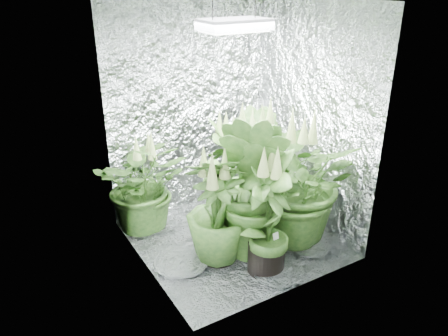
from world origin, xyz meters
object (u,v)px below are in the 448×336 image
object	(u,v)px
plant_c	(257,162)
plant_g	(252,186)
plant_d	(218,210)
plant_e	(300,182)
plant_a	(142,184)
circulation_fan	(252,184)
grow_lamp	(234,25)
plant_f	(268,216)
plant_b	(225,171)

from	to	relation	value
plant_c	plant_g	world-z (taller)	plant_g
plant_d	plant_e	bearing A→B (deg)	-10.31
plant_a	plant_c	size ratio (longest dim) A/B	0.93
plant_a	circulation_fan	xyz separation A→B (m)	(1.22, 0.05, -0.32)
grow_lamp	plant_c	xyz separation A→B (m)	(0.52, 0.40, -1.34)
plant_c	plant_e	distance (m)	0.71
plant_e	plant_f	distance (m)	0.52
circulation_fan	plant_b	bearing A→B (deg)	-162.71
grow_lamp	plant_b	size ratio (longest dim) A/B	0.47
plant_g	plant_d	bearing A→B (deg)	166.41
plant_b	plant_g	world-z (taller)	plant_g
plant_a	circulation_fan	world-z (taller)	plant_a
plant_c	plant_g	size ratio (longest dim) A/B	0.81
plant_d	plant_f	distance (m)	0.42
plant_f	grow_lamp	bearing A→B (deg)	89.32
plant_e	plant_f	bearing A→B (deg)	-156.80
plant_a	plant_g	distance (m)	1.04
plant_d	circulation_fan	xyz separation A→B (m)	(0.87, 0.79, -0.32)
circulation_fan	plant_c	bearing A→B (deg)	-121.86
plant_e	plant_b	bearing A→B (deg)	113.12
plant_a	plant_b	xyz separation A→B (m)	(0.76, -0.17, 0.02)
plant_g	grow_lamp	bearing A→B (deg)	96.66
plant_f	circulation_fan	size ratio (longest dim) A/B	3.47
plant_d	plant_f	world-z (taller)	plant_f
plant_a	plant_f	world-z (taller)	plant_f
grow_lamp	plant_a	size ratio (longest dim) A/B	0.50
plant_b	plant_a	bearing A→B (deg)	167.68
plant_c	circulation_fan	xyz separation A→B (m)	(0.10, 0.22, -0.36)
plant_a	plant_e	world-z (taller)	plant_e
grow_lamp	circulation_fan	size ratio (longest dim) A/B	1.59
plant_d	grow_lamp	bearing A→B (deg)	34.82
plant_e	plant_f	world-z (taller)	plant_e
plant_f	plant_g	distance (m)	0.30
grow_lamp	plant_g	xyz separation A→B (m)	(0.03, -0.24, -1.20)
grow_lamp	circulation_fan	world-z (taller)	grow_lamp
plant_b	plant_c	xyz separation A→B (m)	(0.36, -0.01, 0.01)
plant_f	plant_g	world-z (taller)	plant_g
plant_a	plant_d	xyz separation A→B (m)	(0.34, -0.74, 0.00)
plant_b	plant_e	distance (m)	0.78
plant_e	plant_d	bearing A→B (deg)	169.69
plant_b	plant_g	xyz separation A→B (m)	(-0.14, -0.65, 0.15)
plant_e	circulation_fan	distance (m)	1.03
plant_b	plant_f	xyz separation A→B (m)	(-0.17, -0.91, 0.02)
plant_a	plant_c	xyz separation A→B (m)	(1.12, -0.17, 0.03)
plant_c	circulation_fan	world-z (taller)	plant_c
plant_a	plant_b	size ratio (longest dim) A/B	0.94
grow_lamp	plant_a	distance (m)	1.60
plant_a	plant_b	bearing A→B (deg)	-12.32
grow_lamp	plant_e	size ratio (longest dim) A/B	0.37
grow_lamp	plant_e	bearing A→B (deg)	-32.97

